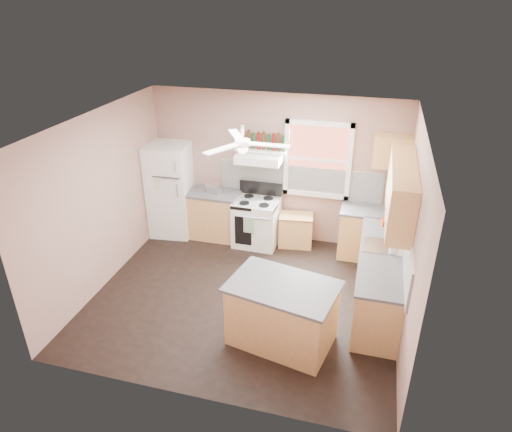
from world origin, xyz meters
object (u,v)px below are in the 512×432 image
(toaster, at_px, (214,188))
(refrigerator, at_px, (170,190))
(cart, at_px, (296,230))
(island, at_px, (282,315))
(stove, at_px, (256,223))

(toaster, bearing_deg, refrigerator, -157.69)
(cart, distance_m, island, 2.58)
(refrigerator, height_order, toaster, refrigerator)
(stove, height_order, cart, stove)
(refrigerator, distance_m, stove, 1.72)
(toaster, xyz_separation_m, island, (1.80, -2.49, -0.56))
(refrigerator, xyz_separation_m, toaster, (0.86, 0.04, 0.11))
(stove, bearing_deg, toaster, 176.72)
(toaster, bearing_deg, cart, 22.57)
(stove, bearing_deg, island, -66.34)
(island, bearing_deg, stove, 124.07)
(toaster, relative_size, stove, 0.33)
(refrigerator, bearing_deg, cart, -4.02)
(island, bearing_deg, refrigerator, 149.09)
(refrigerator, height_order, island, refrigerator)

